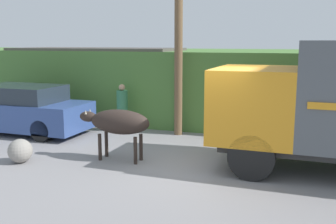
% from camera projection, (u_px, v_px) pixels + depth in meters
% --- Properties ---
extents(ground_plane, '(60.00, 60.00, 0.00)m').
position_uv_depth(ground_plane, '(196.00, 168.00, 9.35)').
color(ground_plane, gray).
extents(hillside_embankment, '(32.00, 6.55, 2.63)m').
position_uv_depth(hillside_embankment, '(243.00, 84.00, 15.39)').
color(hillside_embankment, '#4C7A38').
rests_on(hillside_embankment, ground_plane).
extents(building_backdrop, '(6.57, 2.70, 2.72)m').
position_uv_depth(building_backdrop, '(97.00, 82.00, 15.53)').
color(building_backdrop, '#C6B793').
rests_on(building_backdrop, ground_plane).
extents(brown_cow, '(1.93, 0.62, 1.30)m').
position_uv_depth(brown_cow, '(118.00, 122.00, 9.81)').
color(brown_cow, '#2D231E').
rests_on(brown_cow, ground_plane).
extents(parked_suv, '(4.66, 1.84, 1.56)m').
position_uv_depth(parked_suv, '(20.00, 110.00, 12.89)').
color(parked_suv, '#334C8C').
rests_on(parked_suv, ground_plane).
extents(pedestrian_on_hill, '(0.49, 0.49, 1.58)m').
position_uv_depth(pedestrian_on_hill, '(122.00, 106.00, 13.09)').
color(pedestrian_on_hill, '#38332D').
rests_on(pedestrian_on_hill, ground_plane).
extents(utility_pole, '(0.90, 0.26, 5.55)m').
position_uv_depth(utility_pole, '(179.00, 45.00, 12.23)').
color(utility_pole, brown).
rests_on(utility_pole, ground_plane).
extents(roadside_rock, '(0.60, 0.60, 0.60)m').
position_uv_depth(roadside_rock, '(20.00, 151.00, 9.72)').
color(roadside_rock, gray).
rests_on(roadside_rock, ground_plane).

